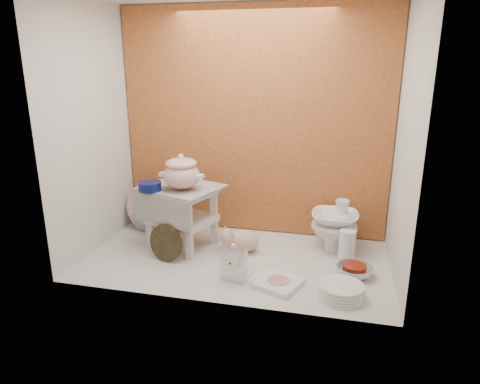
# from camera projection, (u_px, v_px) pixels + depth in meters

# --- Properties ---
(ground) EXTENTS (1.80, 1.80, 0.00)m
(ground) POSITION_uv_depth(u_px,v_px,m) (236.00, 259.00, 2.61)
(ground) COLOR silver
(ground) RESTS_ON ground
(niche_shell) EXTENTS (1.86, 1.03, 1.53)m
(niche_shell) POSITION_uv_depth(u_px,v_px,m) (243.00, 100.00, 2.50)
(niche_shell) COLOR #BB642E
(niche_shell) RESTS_ON ground
(step_stool) EXTENTS (0.56, 0.51, 0.40)m
(step_stool) POSITION_uv_depth(u_px,v_px,m) (182.00, 217.00, 2.74)
(step_stool) COLOR silver
(step_stool) RESTS_ON ground
(soup_tureen) EXTENTS (0.33, 0.33, 0.22)m
(soup_tureen) POSITION_uv_depth(u_px,v_px,m) (181.00, 172.00, 2.59)
(soup_tureen) COLOR white
(soup_tureen) RESTS_ON step_stool
(cobalt_bowl) EXTENTS (0.18, 0.18, 0.05)m
(cobalt_bowl) POSITION_uv_depth(u_px,v_px,m) (150.00, 186.00, 2.60)
(cobalt_bowl) COLOR #09124A
(cobalt_bowl) RESTS_ON step_stool
(floral_platter) EXTENTS (0.35, 0.10, 0.35)m
(floral_platter) POSITION_uv_depth(u_px,v_px,m) (151.00, 207.00, 3.00)
(floral_platter) COLOR silver
(floral_platter) RESTS_ON ground
(blue_white_vase) EXTENTS (0.26, 0.26, 0.27)m
(blue_white_vase) POSITION_uv_depth(u_px,v_px,m) (151.00, 210.00, 3.06)
(blue_white_vase) COLOR white
(blue_white_vase) RESTS_ON ground
(lacquer_tray) EXTENTS (0.24, 0.10, 0.23)m
(lacquer_tray) POSITION_uv_depth(u_px,v_px,m) (166.00, 243.00, 2.56)
(lacquer_tray) COLOR black
(lacquer_tray) RESTS_ON ground
(mantel_clock) EXTENTS (0.15, 0.09, 0.21)m
(mantel_clock) POSITION_uv_depth(u_px,v_px,m) (234.00, 262.00, 2.32)
(mantel_clock) COLOR silver
(mantel_clock) RESTS_ON ground
(plush_pig) EXTENTS (0.27, 0.19, 0.15)m
(plush_pig) POSITION_uv_depth(u_px,v_px,m) (243.00, 240.00, 2.69)
(plush_pig) COLOR #CBA28F
(plush_pig) RESTS_ON ground
(teacup_saucer) EXTENTS (0.23, 0.23, 0.01)m
(teacup_saucer) POSITION_uv_depth(u_px,v_px,m) (238.00, 271.00, 2.45)
(teacup_saucer) COLOR white
(teacup_saucer) RESTS_ON ground
(gold_rim_teacup) EXTENTS (0.14, 0.14, 0.09)m
(gold_rim_teacup) POSITION_uv_depth(u_px,v_px,m) (238.00, 262.00, 2.43)
(gold_rim_teacup) COLOR white
(gold_rim_teacup) RESTS_ON teacup_saucer
(lattice_dish) EXTENTS (0.28, 0.28, 0.03)m
(lattice_dish) POSITION_uv_depth(u_px,v_px,m) (278.00, 283.00, 2.30)
(lattice_dish) COLOR white
(lattice_dish) RESTS_ON ground
(dinner_plate_stack) EXTENTS (0.27, 0.27, 0.07)m
(dinner_plate_stack) POSITION_uv_depth(u_px,v_px,m) (341.00, 291.00, 2.17)
(dinner_plate_stack) COLOR white
(dinner_plate_stack) RESTS_ON ground
(crystal_bowl) EXTENTS (0.25, 0.25, 0.06)m
(crystal_bowl) POSITION_uv_depth(u_px,v_px,m) (354.00, 271.00, 2.39)
(crystal_bowl) COLOR silver
(crystal_bowl) RESTS_ON ground
(clear_glass_vase) EXTENTS (0.10, 0.10, 0.19)m
(clear_glass_vase) POSITION_uv_depth(u_px,v_px,m) (347.00, 246.00, 2.56)
(clear_glass_vase) COLOR silver
(clear_glass_vase) RESTS_ON ground
(porcelain_tower) EXTENTS (0.38, 0.38, 0.33)m
(porcelain_tower) POSITION_uv_depth(u_px,v_px,m) (334.00, 224.00, 2.70)
(porcelain_tower) COLOR white
(porcelain_tower) RESTS_ON ground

